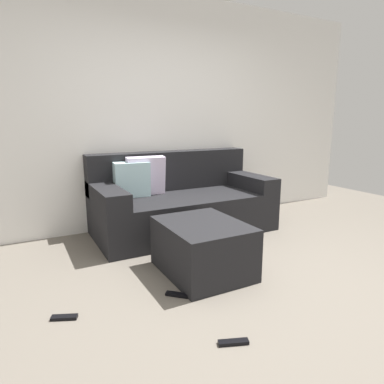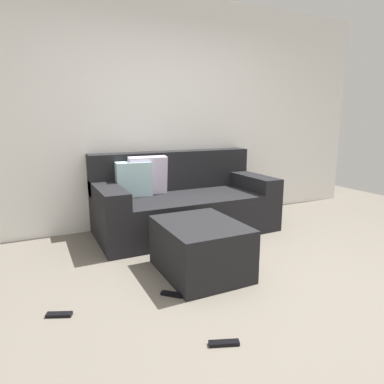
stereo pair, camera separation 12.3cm
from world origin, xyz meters
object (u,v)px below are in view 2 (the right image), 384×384
Objects in this scene: couch_sectional at (182,202)px; remote_near_ottoman at (224,343)px; remote_by_storage_bin at (172,294)px; remote_under_side_table at (59,315)px; ottoman at (200,248)px.

couch_sectional is 11.27× the size of remote_near_ottoman.
remote_by_storage_bin is 1.02× the size of remote_under_side_table.
couch_sectional is 1.62m from remote_by_storage_bin.
couch_sectional reaches higher than remote_by_storage_bin.
remote_under_side_table is at bearing -170.72° from ottoman.
ottoman is at bearing 91.65° from remote_near_ottoman.
remote_under_side_table is at bearing 159.49° from remote_near_ottoman.
remote_near_ottoman is (-0.32, -0.94, -0.21)m from ottoman.
remote_under_side_table is (-1.18, -0.19, -0.21)m from ottoman.
remote_near_ottoman is 1.13m from remote_under_side_table.
remote_by_storage_bin is (-0.72, -1.41, -0.33)m from couch_sectional.
remote_under_side_table is (-1.51, -1.33, -0.33)m from couch_sectional.
ottoman is 4.43× the size of remote_near_ottoman.
remote_near_ottoman is at bearing -17.88° from remote_under_side_table.
couch_sectional is at bearing 64.55° from remote_under_side_table.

